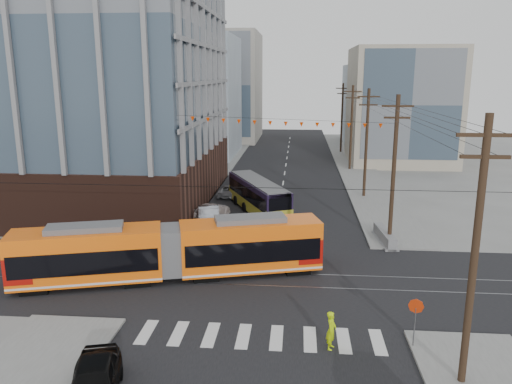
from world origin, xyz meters
TOP-DOWN VIEW (x-y plane):
  - ground at (0.00, 0.00)m, footprint 160.00×160.00m
  - office_building at (-22.00, 23.00)m, footprint 30.00×25.00m
  - bg_bldg_nw_near at (-17.00, 52.00)m, footprint 18.00×16.00m
  - bg_bldg_ne_near at (16.00, 48.00)m, footprint 14.00×14.00m
  - bg_bldg_nw_far at (-14.00, 72.00)m, footprint 16.00×18.00m
  - bg_bldg_ne_far at (18.00, 68.00)m, footprint 16.00×16.00m
  - utility_pole_near at (8.50, -6.00)m, footprint 0.30×0.30m
  - utility_pole_far at (8.50, 56.00)m, footprint 0.30×0.30m
  - streetcar at (-5.99, 3.64)m, footprint 18.66×7.56m
  - city_bus at (-1.91, 19.33)m, footprint 6.56×10.77m
  - black_sedan at (-5.98, -8.38)m, footprint 3.07×5.07m
  - parked_car_silver at (-5.83, 15.61)m, footprint 2.59×5.08m
  - parked_car_white at (-5.87, 16.98)m, footprint 3.37×5.01m
  - parked_car_grey at (-5.22, 25.14)m, footprint 2.75×4.72m
  - pedestrian at (3.34, -3.73)m, footprint 0.61×0.77m
  - stop_sign at (7.12, -3.40)m, footprint 0.86×0.86m
  - jersey_barrier at (8.30, 11.80)m, footprint 1.41×4.51m

SIDE VIEW (x-z plane):
  - ground at x=0.00m, z-range 0.00..0.00m
  - jersey_barrier at x=8.30m, z-range 0.00..0.89m
  - parked_car_grey at x=-5.22m, z-range 0.00..1.23m
  - parked_car_white at x=-5.87m, z-range 0.00..1.35m
  - parked_car_silver at x=-5.83m, z-range 0.00..1.60m
  - black_sedan at x=-5.98m, z-range 0.00..1.61m
  - pedestrian at x=3.34m, z-range 0.00..1.84m
  - stop_sign at x=7.12m, z-range 0.00..2.31m
  - city_bus at x=-1.91m, z-range 0.00..3.05m
  - streetcar at x=-5.99m, z-range 0.00..3.59m
  - utility_pole_near at x=8.50m, z-range 0.00..11.00m
  - utility_pole_far at x=8.50m, z-range 0.00..11.00m
  - bg_bldg_ne_far at x=18.00m, z-range 0.00..14.00m
  - bg_bldg_ne_near at x=16.00m, z-range 0.00..16.00m
  - bg_bldg_nw_near at x=-17.00m, z-range 0.00..18.00m
  - bg_bldg_nw_far at x=-14.00m, z-range 0.00..20.00m
  - office_building at x=-22.00m, z-range 0.00..28.60m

